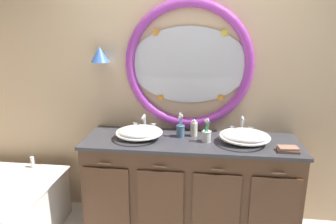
# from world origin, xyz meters

# --- Properties ---
(back_wall_assembly) EXTENTS (6.40, 0.26, 2.60)m
(back_wall_assembly) POSITION_xyz_m (-0.00, 0.58, 1.32)
(back_wall_assembly) COLOR #D6B78E
(back_wall_assembly) RESTS_ON ground_plane
(vanity_counter) EXTENTS (1.88, 0.61, 0.89)m
(vanity_counter) POSITION_xyz_m (0.05, 0.26, 0.45)
(vanity_counter) COLOR brown
(vanity_counter) RESTS_ON ground_plane
(sink_basin_left) EXTENTS (0.42, 0.42, 0.11)m
(sink_basin_left) POSITION_xyz_m (-0.40, 0.24, 0.95)
(sink_basin_left) COLOR white
(sink_basin_left) RESTS_ON vanity_counter
(sink_basin_right) EXTENTS (0.43, 0.43, 0.12)m
(sink_basin_right) POSITION_xyz_m (0.51, 0.24, 0.95)
(sink_basin_right) COLOR white
(sink_basin_right) RESTS_ON vanity_counter
(faucet_set_left) EXTENTS (0.22, 0.14, 0.16)m
(faucet_set_left) POSITION_xyz_m (-0.40, 0.47, 0.96)
(faucet_set_left) COLOR silver
(faucet_set_left) RESTS_ON vanity_counter
(faucet_set_right) EXTENTS (0.21, 0.12, 0.17)m
(faucet_set_right) POSITION_xyz_m (0.51, 0.47, 0.96)
(faucet_set_right) COLOR silver
(faucet_set_right) RESTS_ON vanity_counter
(toothbrush_holder_left) EXTENTS (0.08, 0.08, 0.22)m
(toothbrush_holder_left) POSITION_xyz_m (-0.04, 0.33, 0.96)
(toothbrush_holder_left) COLOR slate
(toothbrush_holder_left) RESTS_ON vanity_counter
(toothbrush_holder_right) EXTENTS (0.08, 0.08, 0.22)m
(toothbrush_holder_right) POSITION_xyz_m (0.19, 0.23, 0.95)
(toothbrush_holder_right) COLOR white
(toothbrush_holder_right) RESTS_ON vanity_counter
(soap_dispenser) EXTENTS (0.06, 0.07, 0.16)m
(soap_dispenser) POSITION_xyz_m (0.08, 0.37, 0.96)
(soap_dispenser) COLOR #EFE5C6
(soap_dispenser) RESTS_ON vanity_counter
(folded_hand_towel) EXTENTS (0.16, 0.11, 0.04)m
(folded_hand_towel) POSITION_xyz_m (0.83, 0.09, 0.91)
(folded_hand_towel) COLOR #936B56
(folded_hand_towel) RESTS_ON vanity_counter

